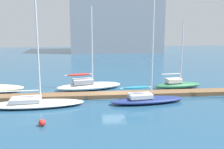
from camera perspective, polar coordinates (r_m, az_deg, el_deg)
ground_plane at (r=27.78m, az=0.43°, el=-4.85°), size 120.00×120.00×0.00m
dock_pier at (r=27.72m, az=0.43°, el=-4.43°), size 33.57×1.66×0.42m
sailboat_1 at (r=25.43m, az=-16.52°, el=-5.80°), size 8.97×2.92×11.65m
sailboat_2 at (r=30.75m, az=-5.17°, el=-2.27°), size 7.95×3.85×9.54m
sailboat_3 at (r=25.67m, az=7.52°, el=-5.17°), size 7.56×2.73×9.86m
sailboat_4 at (r=32.15m, az=14.09°, el=-2.03°), size 5.94×2.34×8.05m
mooring_buoy_red at (r=20.76m, az=-15.00°, el=-10.11°), size 0.54×0.54×0.54m
harbor_building_distant at (r=72.03m, az=0.78°, el=12.77°), size 23.73×12.41×19.33m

